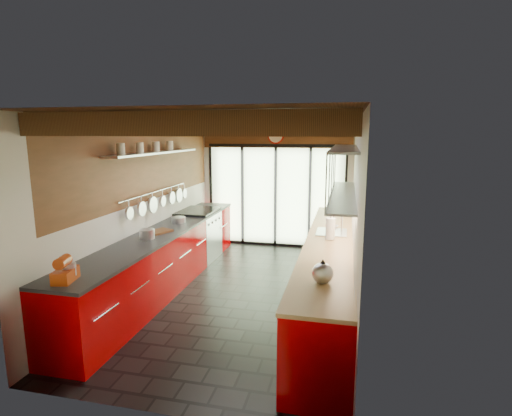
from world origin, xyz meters
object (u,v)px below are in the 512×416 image
object	(u,v)px
soap_bottle	(330,232)
bowl	(332,227)
stand_mixer	(66,271)
paper_towel	(330,229)
kettle	(323,272)

from	to	relation	value
soap_bottle	bowl	distance (m)	0.62
soap_bottle	stand_mixer	bearing A→B (deg)	-137.56
paper_towel	soap_bottle	size ratio (longest dim) A/B	2.06
soap_bottle	bowl	size ratio (longest dim) A/B	0.96
kettle	bowl	xyz separation A→B (m)	(0.00, 2.40, -0.09)
paper_towel	soap_bottle	xyz separation A→B (m)	(0.00, 0.08, -0.06)
stand_mixer	bowl	bearing A→B (deg)	49.21
kettle	bowl	distance (m)	2.40
paper_towel	soap_bottle	bearing A→B (deg)	90.00
stand_mixer	kettle	distance (m)	2.60
kettle	paper_towel	xyz separation A→B (m)	(0.00, 1.70, 0.04)
kettle	soap_bottle	distance (m)	1.78
paper_towel	bowl	distance (m)	0.72
paper_towel	bowl	size ratio (longest dim) A/B	1.97
stand_mixer	soap_bottle	size ratio (longest dim) A/B	1.87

